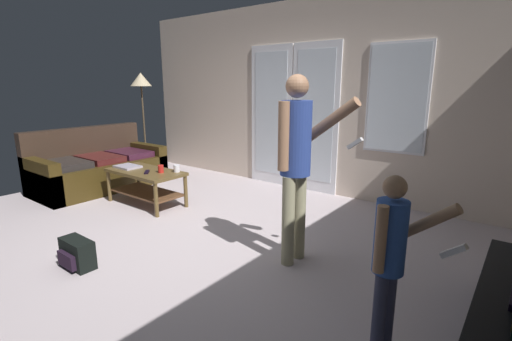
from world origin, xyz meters
name	(u,v)px	position (x,y,z in m)	size (l,w,h in m)	color
ground_plane	(177,241)	(0.00, 0.00, -0.01)	(6.37, 5.04, 0.02)	#BAABB0
wall_back_with_doors	(305,100)	(0.02, 2.49, 1.35)	(6.37, 0.09, 2.78)	beige
leather_couch	(98,169)	(-2.49, 0.57, 0.30)	(0.95, 1.85, 0.92)	#382A0F
coffee_table	(146,180)	(-1.23, 0.53, 0.34)	(1.10, 0.54, 0.46)	brown
person_adult	(297,154)	(1.20, 0.36, 0.99)	(0.66, 0.45, 1.65)	tan
person_child	(391,252)	(2.24, -0.34, 0.66)	(0.46, 0.30, 1.10)	#343750
floor_lamp	(141,86)	(-2.81, 1.69, 1.55)	(0.36, 0.36, 1.77)	#332732
backpack	(77,254)	(-0.25, -0.91, 0.12)	(0.35, 0.20, 0.25)	black
laptop_closed	(128,167)	(-1.56, 0.49, 0.48)	(0.34, 0.25, 0.03)	#B2AAC0
cup_near_edge	(177,168)	(-0.83, 0.73, 0.51)	(0.08, 0.08, 0.09)	white
cup_by_laptop	(161,169)	(-0.96, 0.58, 0.51)	(0.07, 0.07, 0.10)	red
tv_remote_black	(147,172)	(-1.10, 0.47, 0.47)	(0.17, 0.05, 0.02)	black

